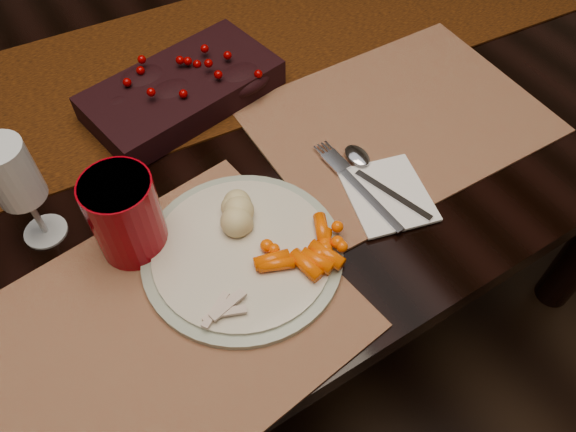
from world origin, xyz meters
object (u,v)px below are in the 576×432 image
mashed_potatoes (227,215)px  turkey_shreds (217,308)px  dining_table (207,243)px  centerpiece (182,87)px  placemat_main (398,119)px  napkin (388,195)px  baby_carrots (303,252)px  wine_glass (23,194)px  dinner_plate (243,253)px  red_cup (126,216)px

mashed_potatoes → turkey_shreds: mashed_potatoes is taller
dining_table → turkey_shreds: (-0.12, -0.36, 0.40)m
turkey_shreds → centerpiece: bearing=70.3°
mashed_potatoes → placemat_main: bearing=8.4°
turkey_shreds → napkin: turkey_shreds is taller
turkey_shreds → baby_carrots: bearing=5.3°
centerpiece → mashed_potatoes: centerpiece is taller
dining_table → baby_carrots: size_ratio=17.05×
centerpiece → wine_glass: size_ratio=1.82×
centerpiece → napkin: bearing=-64.7°
baby_carrots → wine_glass: bearing=139.9°
baby_carrots → turkey_shreds: (-0.13, -0.01, -0.00)m
placemat_main → centerpiece: bearing=142.2°
baby_carrots → dinner_plate: bearing=141.7°
mashed_potatoes → red_cup: size_ratio=0.64×
mashed_potatoes → red_cup: red_cup is taller
centerpiece → wine_glass: (-0.28, -0.14, 0.05)m
red_cup → wine_glass: bearing=139.0°
dinner_plate → napkin: bearing=-5.3°
baby_carrots → mashed_potatoes: (-0.06, 0.10, 0.01)m
centerpiece → mashed_potatoes: bearing=-103.0°
centerpiece → red_cup: red_cup is taller
baby_carrots → mashed_potatoes: size_ratio=1.32×
centerpiece → red_cup: (-0.18, -0.23, 0.03)m
mashed_potatoes → red_cup: (-0.12, 0.05, 0.03)m
baby_carrots → wine_glass: size_ratio=0.61×
baby_carrots → napkin: bearing=9.7°
dining_table → centerpiece: bearing=51.9°
centerpiece → dinner_plate: centerpiece is taller
centerpiece → red_cup: 0.29m
mashed_potatoes → wine_glass: wine_glass is taller
napkin → wine_glass: size_ratio=0.76×
dining_table → napkin: bearing=-59.7°
dining_table → mashed_potatoes: bearing=-99.5°
centerpiece → dinner_plate: size_ratio=1.15×
dining_table → red_cup: size_ratio=14.25×
placemat_main → baby_carrots: baby_carrots is taller
red_cup → turkey_shreds: bearing=-74.2°
centerpiece → placemat_main: centerpiece is taller
dining_table → placemat_main: bearing=-33.3°
dining_table → turkey_shreds: bearing=-108.0°
dining_table → baby_carrots: bearing=-87.1°
baby_carrots → mashed_potatoes: mashed_potatoes is taller
mashed_potatoes → turkey_shreds: (-0.07, -0.11, -0.01)m
centerpiece → napkin: centerpiece is taller
centerpiece → dinner_plate: (-0.07, -0.32, -0.02)m
dining_table → red_cup: red_cup is taller
dining_table → dinner_plate: size_ratio=6.63×
mashed_potatoes → baby_carrots: bearing=-58.7°
red_cup → dining_table: bearing=50.9°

